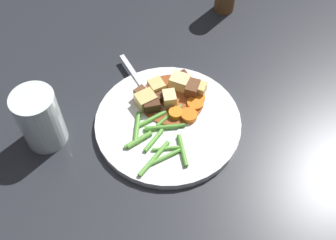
# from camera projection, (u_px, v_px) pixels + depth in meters

# --- Properties ---
(ground_plane) EXTENTS (3.00, 3.00, 0.00)m
(ground_plane) POSITION_uv_depth(u_px,v_px,m) (168.00, 125.00, 0.76)
(ground_plane) COLOR #26282D
(dinner_plate) EXTENTS (0.27, 0.27, 0.02)m
(dinner_plate) POSITION_uv_depth(u_px,v_px,m) (168.00, 122.00, 0.75)
(dinner_plate) COLOR white
(dinner_plate) RESTS_ON ground_plane
(stew_sauce) EXTENTS (0.13, 0.13, 0.00)m
(stew_sauce) POSITION_uv_depth(u_px,v_px,m) (172.00, 99.00, 0.77)
(stew_sauce) COLOR brown
(stew_sauce) RESTS_ON dinner_plate
(carrot_slice_0) EXTENTS (0.03, 0.03, 0.01)m
(carrot_slice_0) POSITION_uv_depth(u_px,v_px,m) (198.00, 98.00, 0.77)
(carrot_slice_0) COLOR orange
(carrot_slice_0) RESTS_ON dinner_plate
(carrot_slice_1) EXTENTS (0.04, 0.04, 0.01)m
(carrot_slice_1) POSITION_uv_depth(u_px,v_px,m) (195.00, 104.00, 0.76)
(carrot_slice_1) COLOR orange
(carrot_slice_1) RESTS_ON dinner_plate
(carrot_slice_2) EXTENTS (0.04, 0.04, 0.01)m
(carrot_slice_2) POSITION_uv_depth(u_px,v_px,m) (176.00, 113.00, 0.75)
(carrot_slice_2) COLOR orange
(carrot_slice_2) RESTS_ON dinner_plate
(carrot_slice_3) EXTENTS (0.04, 0.04, 0.01)m
(carrot_slice_3) POSITION_uv_depth(u_px,v_px,m) (189.00, 116.00, 0.74)
(carrot_slice_3) COLOR orange
(carrot_slice_3) RESTS_ON dinner_plate
(potato_chunk_0) EXTENTS (0.03, 0.03, 0.02)m
(potato_chunk_0) POSITION_uv_depth(u_px,v_px,m) (200.00, 89.00, 0.77)
(potato_chunk_0) COLOR #DBBC6B
(potato_chunk_0) RESTS_ON dinner_plate
(potato_chunk_1) EXTENTS (0.03, 0.04, 0.03)m
(potato_chunk_1) POSITION_uv_depth(u_px,v_px,m) (178.00, 82.00, 0.78)
(potato_chunk_1) COLOR #EAD68C
(potato_chunk_1) RESTS_ON dinner_plate
(potato_chunk_2) EXTENTS (0.04, 0.03, 0.03)m
(potato_chunk_2) POSITION_uv_depth(u_px,v_px,m) (169.00, 99.00, 0.76)
(potato_chunk_2) COLOR #EAD68C
(potato_chunk_2) RESTS_ON dinner_plate
(potato_chunk_3) EXTENTS (0.05, 0.05, 0.03)m
(potato_chunk_3) POSITION_uv_depth(u_px,v_px,m) (146.00, 100.00, 0.76)
(potato_chunk_3) COLOR #DBBC6B
(potato_chunk_3) RESTS_ON dinner_plate
(potato_chunk_4) EXTENTS (0.04, 0.04, 0.03)m
(potato_chunk_4) POSITION_uv_depth(u_px,v_px,m) (157.00, 87.00, 0.78)
(potato_chunk_4) COLOR #DBBC6B
(potato_chunk_4) RESTS_ON dinner_plate
(meat_chunk_0) EXTENTS (0.03, 0.03, 0.02)m
(meat_chunk_0) POSITION_uv_depth(u_px,v_px,m) (162.00, 95.00, 0.77)
(meat_chunk_0) COLOR #56331E
(meat_chunk_0) RESTS_ON dinner_plate
(meat_chunk_1) EXTENTS (0.03, 0.04, 0.02)m
(meat_chunk_1) POSITION_uv_depth(u_px,v_px,m) (143.00, 95.00, 0.77)
(meat_chunk_1) COLOR brown
(meat_chunk_1) RESTS_ON dinner_plate
(meat_chunk_2) EXTENTS (0.03, 0.03, 0.02)m
(meat_chunk_2) POSITION_uv_depth(u_px,v_px,m) (182.00, 78.00, 0.79)
(meat_chunk_2) COLOR #4C2B19
(meat_chunk_2) RESTS_ON dinner_plate
(meat_chunk_3) EXTENTS (0.04, 0.04, 0.02)m
(meat_chunk_3) POSITION_uv_depth(u_px,v_px,m) (151.00, 105.00, 0.75)
(meat_chunk_3) COLOR #4C2B19
(meat_chunk_3) RESTS_ON dinner_plate
(meat_chunk_4) EXTENTS (0.03, 0.02, 0.03)m
(meat_chunk_4) POSITION_uv_depth(u_px,v_px,m) (193.00, 89.00, 0.77)
(meat_chunk_4) COLOR brown
(meat_chunk_4) RESTS_ON dinner_plate
(green_bean_0) EXTENTS (0.05, 0.05, 0.01)m
(green_bean_0) POSITION_uv_depth(u_px,v_px,m) (151.00, 119.00, 0.74)
(green_bean_0) COLOR #66AD42
(green_bean_0) RESTS_ON dinner_plate
(green_bean_1) EXTENTS (0.03, 0.06, 0.01)m
(green_bean_1) POSITION_uv_depth(u_px,v_px,m) (161.00, 127.00, 0.73)
(green_bean_1) COLOR #599E38
(green_bean_1) RESTS_ON dinner_plate
(green_bean_2) EXTENTS (0.04, 0.07, 0.01)m
(green_bean_2) POSITION_uv_depth(u_px,v_px,m) (164.00, 127.00, 0.73)
(green_bean_2) COLOR #4C8E33
(green_bean_2) RESTS_ON dinner_plate
(green_bean_3) EXTENTS (0.03, 0.05, 0.01)m
(green_bean_3) POSITION_uv_depth(u_px,v_px,m) (167.00, 148.00, 0.70)
(green_bean_3) COLOR #66AD42
(green_bean_3) RESTS_ON dinner_plate
(green_bean_4) EXTENTS (0.05, 0.04, 0.01)m
(green_bean_4) POSITION_uv_depth(u_px,v_px,m) (139.00, 140.00, 0.71)
(green_bean_4) COLOR #66AD42
(green_bean_4) RESTS_ON dinner_plate
(green_bean_5) EXTENTS (0.06, 0.04, 0.01)m
(green_bean_5) POSITION_uv_depth(u_px,v_px,m) (182.00, 150.00, 0.70)
(green_bean_5) COLOR #599E38
(green_bean_5) RESTS_ON dinner_plate
(green_bean_6) EXTENTS (0.05, 0.05, 0.01)m
(green_bean_6) POSITION_uv_depth(u_px,v_px,m) (166.00, 157.00, 0.69)
(green_bean_6) COLOR #66AD42
(green_bean_6) RESTS_ON dinner_plate
(green_bean_7) EXTENTS (0.06, 0.04, 0.01)m
(green_bean_7) POSITION_uv_depth(u_px,v_px,m) (171.00, 116.00, 0.75)
(green_bean_7) COLOR #599E38
(green_bean_7) RESTS_ON dinner_plate
(green_bean_8) EXTENTS (0.07, 0.02, 0.01)m
(green_bean_8) POSITION_uv_depth(u_px,v_px,m) (137.00, 128.00, 0.73)
(green_bean_8) COLOR #599E38
(green_bean_8) RESTS_ON dinner_plate
(green_bean_9) EXTENTS (0.05, 0.02, 0.01)m
(green_bean_9) POSITION_uv_depth(u_px,v_px,m) (154.00, 140.00, 0.71)
(green_bean_9) COLOR #66AD42
(green_bean_9) RESTS_ON dinner_plate
(green_bean_10) EXTENTS (0.08, 0.04, 0.01)m
(green_bean_10) POSITION_uv_depth(u_px,v_px,m) (155.00, 159.00, 0.69)
(green_bean_10) COLOR #66AD42
(green_bean_10) RESTS_ON dinner_plate
(green_bean_11) EXTENTS (0.05, 0.04, 0.01)m
(green_bean_11) POSITION_uv_depth(u_px,v_px,m) (138.00, 140.00, 0.71)
(green_bean_11) COLOR #66AD42
(green_bean_11) RESTS_ON dinner_plate
(fork) EXTENTS (0.14, 0.13, 0.00)m
(fork) POSITION_uv_depth(u_px,v_px,m) (141.00, 85.00, 0.79)
(fork) COLOR silver
(fork) RESTS_ON dinner_plate
(water_glass) EXTENTS (0.08, 0.08, 0.12)m
(water_glass) POSITION_uv_depth(u_px,v_px,m) (40.00, 119.00, 0.69)
(water_glass) COLOR silver
(water_glass) RESTS_ON ground_plane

